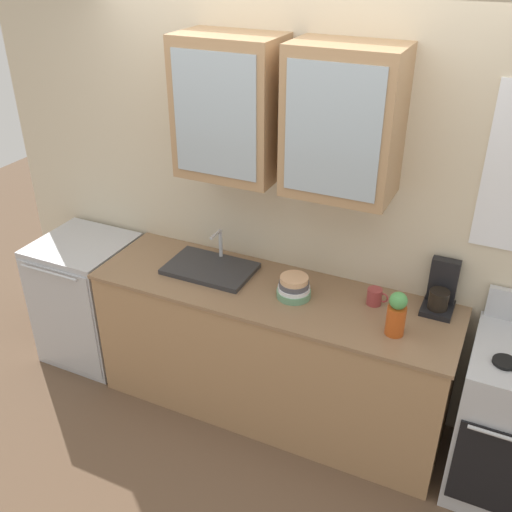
# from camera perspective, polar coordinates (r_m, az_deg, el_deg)

# --- Properties ---
(ground_plane) EXTENTS (10.00, 10.00, 0.00)m
(ground_plane) POSITION_cam_1_polar(r_m,az_deg,el_deg) (4.05, 1.34, -14.28)
(ground_plane) COLOR brown
(back_wall_unit) EXTENTS (4.22, 0.47, 2.58)m
(back_wall_unit) POSITION_cam_1_polar(r_m,az_deg,el_deg) (3.50, 3.84, 6.43)
(back_wall_unit) COLOR beige
(back_wall_unit) RESTS_ON ground_plane
(counter) EXTENTS (2.20, 0.65, 0.91)m
(counter) POSITION_cam_1_polar(r_m,az_deg,el_deg) (3.75, 1.42, -9.23)
(counter) COLOR #A87F56
(counter) RESTS_ON ground_plane
(sink_faucet) EXTENTS (0.54, 0.35, 0.22)m
(sink_faucet) POSITION_cam_1_polar(r_m,az_deg,el_deg) (3.69, -4.43, -1.14)
(sink_faucet) COLOR #2D2D30
(sink_faucet) RESTS_ON counter
(bowl_stack) EXTENTS (0.20, 0.20, 0.13)m
(bowl_stack) POSITION_cam_1_polar(r_m,az_deg,el_deg) (3.41, 3.70, -3.04)
(bowl_stack) COLOR #669972
(bowl_stack) RESTS_ON counter
(vase) EXTENTS (0.10, 0.10, 0.25)m
(vase) POSITION_cam_1_polar(r_m,az_deg,el_deg) (3.16, 13.43, -5.48)
(vase) COLOR #BF4C19
(vase) RESTS_ON counter
(cup_near_sink) EXTENTS (0.12, 0.08, 0.10)m
(cup_near_sink) POSITION_cam_1_polar(r_m,az_deg,el_deg) (3.41, 11.41, -3.86)
(cup_near_sink) COLOR #993838
(cup_near_sink) RESTS_ON counter
(dishwasher) EXTENTS (0.60, 0.63, 0.91)m
(dishwasher) POSITION_cam_1_polar(r_m,az_deg,el_deg) (4.40, -15.82, -4.00)
(dishwasher) COLOR silver
(dishwasher) RESTS_ON ground_plane
(coffee_maker) EXTENTS (0.17, 0.20, 0.29)m
(coffee_maker) POSITION_cam_1_polar(r_m,az_deg,el_deg) (3.44, 17.44, -3.31)
(coffee_maker) COLOR black
(coffee_maker) RESTS_ON counter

